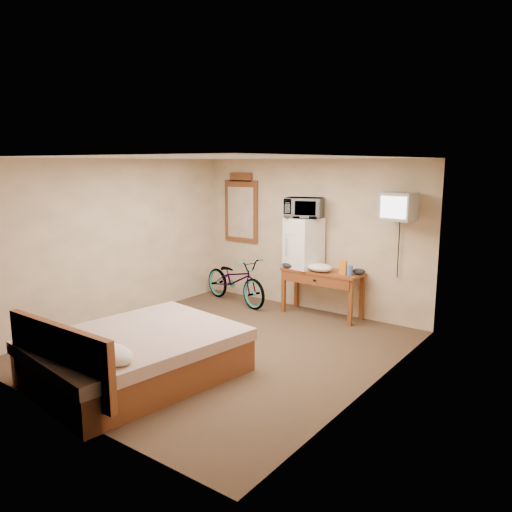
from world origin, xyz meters
name	(u,v)px	position (x,y,z in m)	size (l,w,h in m)	color
room	(220,256)	(0.00, 0.00, 1.25)	(4.60, 4.64, 2.50)	#3D2E1E
desk	(321,278)	(0.39, 2.00, 0.63)	(1.31, 0.51, 0.75)	brown
mini_fridge	(304,243)	(0.03, 2.04, 1.16)	(0.59, 0.57, 0.82)	white
microwave	(304,208)	(0.03, 2.04, 1.73)	(0.58, 0.40, 0.32)	white
snack_bag	(343,267)	(0.78, 1.97, 0.86)	(0.11, 0.06, 0.22)	orange
blue_cup	(350,270)	(0.90, 1.97, 0.83)	(0.09, 0.09, 0.16)	#3D6DCF
cloth_cream	(320,268)	(0.40, 1.94, 0.81)	(0.41, 0.31, 0.13)	white
cloth_dark_a	(289,265)	(-0.14, 1.88, 0.80)	(0.25, 0.18, 0.09)	black
cloth_dark_b	(359,272)	(0.99, 2.10, 0.80)	(0.20, 0.17, 0.09)	black
crt_television	(398,206)	(1.58, 2.02, 1.83)	(0.48, 0.58, 0.40)	black
wall_mirror	(241,209)	(-1.43, 2.27, 1.62)	(0.73, 0.04, 1.24)	brown
bicycle	(235,280)	(-1.20, 1.80, 0.41)	(0.55, 1.58, 0.83)	black
bed	(133,355)	(-0.16, -1.37, 0.29)	(1.96, 2.43, 0.90)	brown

